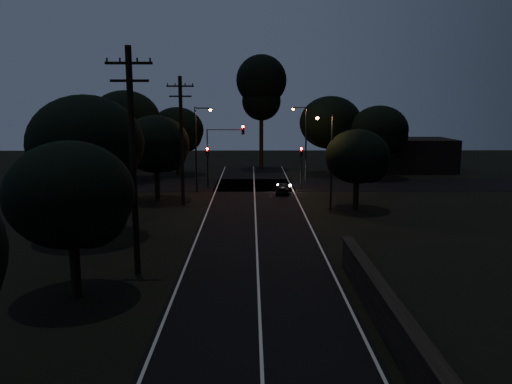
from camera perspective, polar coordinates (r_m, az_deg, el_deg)
name	(u,v)px	position (r m, az deg, el deg)	size (l,w,h in m)	color
road_surface	(255,207)	(40.83, -0.10, -1.68)	(60.00, 70.00, 0.03)	black
utility_pole_mid	(133,159)	(24.65, -13.90, 3.70)	(2.20, 0.30, 11.00)	black
utility_pole_far	(182,139)	(41.33, -8.51, 6.03)	(2.20, 0.30, 10.50)	black
tree_left_b	(74,198)	(22.39, -20.08, -0.62)	(5.39, 5.39, 6.85)	black
tree_left_c	(89,146)	(32.36, -18.49, 4.98)	(7.04, 7.04, 8.90)	black
tree_left_d	(158,146)	(43.61, -11.15, 5.21)	(5.80, 5.80, 7.36)	black
tree_far_nw	(179,131)	(59.41, -8.82, 6.89)	(6.24, 6.24, 7.90)	black
tree_far_w	(127,122)	(56.34, -14.48, 7.75)	(7.63, 7.63, 9.73)	black
tree_far_ne	(333,124)	(59.52, 8.77, 7.69)	(7.25, 7.25, 9.18)	black
tree_far_e	(381,131)	(57.67, 14.14, 6.74)	(6.39, 6.39, 8.10)	black
tree_right_a	(360,158)	(39.89, 11.77, 3.84)	(5.02, 5.02, 6.39)	black
tall_pine	(261,87)	(63.88, 0.62, 11.91)	(6.31, 6.31, 14.33)	black
building_left	(90,154)	(64.24, -18.46, 4.12)	(10.00, 8.00, 4.40)	black
building_right	(414,155)	(65.41, 17.57, 4.09)	(9.00, 7.00, 4.00)	black
signal_left	(208,160)	(49.33, -5.56, 3.65)	(0.28, 0.35, 4.10)	black
signal_right	(301,160)	(49.39, 5.16, 3.67)	(0.28, 0.35, 4.10)	black
signal_mast	(225,145)	(49.07, -3.61, 5.41)	(3.70, 0.35, 6.25)	black
streetlight_a	(198,143)	(47.25, -6.66, 5.54)	(1.66, 0.26, 8.00)	black
streetlight_b	(304,139)	(53.27, 5.52, 6.08)	(1.66, 0.26, 8.00)	black
streetlight_c	(330,155)	(39.53, 8.41, 4.19)	(1.46, 0.26, 7.50)	black
car	(283,188)	(46.68, 3.12, 0.47)	(1.28, 3.18, 1.08)	black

